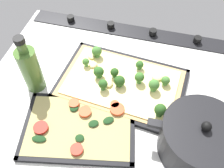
% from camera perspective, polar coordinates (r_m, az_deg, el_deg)
% --- Properties ---
extents(ground_plane, '(0.81, 0.67, 0.03)m').
position_cam_1_polar(ground_plane, '(0.79, -0.07, -2.93)').
color(ground_plane, silver).
extents(stove_control_panel, '(0.78, 0.07, 0.03)m').
position_cam_1_polar(stove_control_panel, '(0.98, 4.44, 12.03)').
color(stove_control_panel, black).
rests_on(stove_control_panel, ground_plane).
extents(baking_tray_front, '(0.42, 0.29, 0.01)m').
position_cam_1_polar(baking_tray_front, '(0.80, 2.14, -0.13)').
color(baking_tray_front, black).
rests_on(baking_tray_front, ground_plane).
extents(broccoli_pizza, '(0.39, 0.26, 0.06)m').
position_cam_1_polar(broccoli_pizza, '(0.79, 2.36, 0.56)').
color(broccoli_pizza, tan).
rests_on(broccoli_pizza, baking_tray_front).
extents(baking_tray_back, '(0.35, 0.27, 0.01)m').
position_cam_1_polar(baking_tray_back, '(0.72, -7.50, -9.84)').
color(baking_tray_back, black).
rests_on(baking_tray_back, ground_plane).
extents(veggie_pizza_back, '(0.32, 0.24, 0.02)m').
position_cam_1_polar(veggie_pizza_back, '(0.72, -7.42, -9.37)').
color(veggie_pizza_back, tan).
rests_on(veggie_pizza_back, baking_tray_back).
extents(cooking_pot, '(0.27, 0.20, 0.14)m').
position_cam_1_polar(cooking_pot, '(0.68, 19.12, -11.79)').
color(cooking_pot, black).
rests_on(cooking_pot, ground_plane).
extents(oil_bottle, '(0.06, 0.06, 0.20)m').
position_cam_1_polar(oil_bottle, '(0.77, -18.12, 3.38)').
color(oil_bottle, '#476B2D').
rests_on(oil_bottle, ground_plane).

